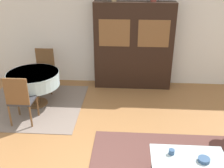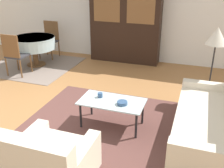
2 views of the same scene
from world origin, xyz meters
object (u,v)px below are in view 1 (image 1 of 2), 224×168
at_px(dining_table, 34,79).
at_px(bowl, 204,160).
at_px(display_cabinet, 133,46).
at_px(coffee_table, 188,160).
at_px(cup, 172,152).
at_px(dining_chair_near, 20,98).
at_px(dining_chair_far, 45,68).

height_order(dining_table, bowl, dining_table).
bearing_deg(dining_table, display_cabinet, 27.78).
distance_m(coffee_table, cup, 0.25).
bearing_deg(dining_chair_near, bowl, -24.58).
relative_size(display_cabinet, dining_chair_far, 2.07).
bearing_deg(display_cabinet, dining_table, -152.22).
height_order(coffee_table, dining_table, dining_table).
bearing_deg(dining_chair_near, cup, -25.77).
bearing_deg(dining_table, cup, -37.77).
height_order(dining_chair_far, cup, dining_chair_far).
bearing_deg(dining_table, coffee_table, -36.38).
bearing_deg(dining_chair_near, dining_chair_far, 90.00).
bearing_deg(coffee_table, cup, 163.74).
bearing_deg(dining_table, dining_chair_near, -90.00).
relative_size(dining_chair_far, cup, 12.48).
relative_size(dining_table, dining_chair_near, 1.09).
bearing_deg(dining_chair_near, coffee_table, -25.06).
distance_m(coffee_table, display_cabinet, 3.39).
xyz_separation_m(display_cabinet, cup, (0.52, -3.18, -0.55)).
height_order(display_cabinet, dining_table, display_cabinet).
distance_m(coffee_table, bowl, 0.21).
bearing_deg(coffee_table, dining_chair_far, 134.83).
relative_size(dining_chair_far, bowl, 6.28).
height_order(dining_chair_near, bowl, dining_chair_near).
relative_size(display_cabinet, bowl, 12.98).
bearing_deg(cup, bowl, -16.39).
bearing_deg(dining_table, bowl, -35.38).
distance_m(dining_table, bowl, 3.76).
xyz_separation_m(dining_chair_near, dining_chair_far, (0.00, 1.55, 0.00)).
relative_size(coffee_table, bowl, 6.44).
distance_m(display_cabinet, dining_chair_far, 2.21).
height_order(coffee_table, dining_chair_near, dining_chair_near).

